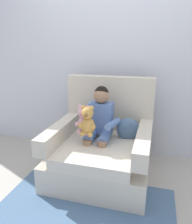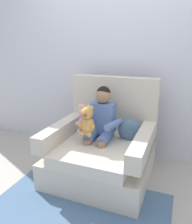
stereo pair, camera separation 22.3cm
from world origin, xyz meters
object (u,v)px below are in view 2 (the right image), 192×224
at_px(seated_child, 101,121).
at_px(plush_honey, 87,121).
at_px(plush_pink, 85,120).
at_px(throw_pillow, 130,131).
at_px(armchair, 103,148).

relative_size(seated_child, plush_honey, 2.60).
bearing_deg(plush_honey, plush_pink, 130.66).
bearing_deg(throw_pillow, seated_child, -161.47).
relative_size(seated_child, plush_pink, 2.65).
xyz_separation_m(armchair, throw_pillow, (0.26, 0.13, 0.20)).
xyz_separation_m(seated_child, plush_pink, (-0.12, -0.16, 0.04)).
height_order(seated_child, throw_pillow, seated_child).
bearing_deg(throw_pillow, plush_honey, -142.12).
height_order(plush_pink, plush_honey, plush_honey).
xyz_separation_m(armchair, plush_pink, (-0.17, -0.13, 0.35)).
relative_size(plush_pink, throw_pillow, 1.19).
bearing_deg(seated_child, plush_pink, -130.17).
bearing_deg(armchair, seated_child, 142.76).
bearing_deg(throw_pillow, armchair, -153.24).
height_order(seated_child, plush_pink, seated_child).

